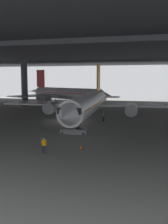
% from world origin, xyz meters
% --- Properties ---
extents(ground_plane, '(110.00, 110.00, 0.00)m').
position_xyz_m(ground_plane, '(0.00, 0.00, 0.00)').
color(ground_plane, gray).
extents(hangar_structure, '(121.00, 99.00, 14.41)m').
position_xyz_m(hangar_structure, '(-0.06, 13.75, 13.78)').
color(hangar_structure, '#4C4F54').
rests_on(hangar_structure, ground_plane).
extents(airplane_main, '(33.55, 34.72, 10.95)m').
position_xyz_m(airplane_main, '(3.70, -0.21, 3.35)').
color(airplane_main, white).
rests_on(airplane_main, ground_plane).
extents(boarding_stairs, '(4.17, 1.74, 4.55)m').
position_xyz_m(boarding_stairs, '(3.78, -9.88, 0.72)').
color(boarding_stairs, slate).
rests_on(boarding_stairs, ground_plane).
extents(crew_worker_near_nose, '(0.55, 0.26, 1.65)m').
position_xyz_m(crew_worker_near_nose, '(3.77, -20.27, 0.94)').
color(crew_worker_near_nose, '#232838').
rests_on(crew_worker_near_nose, ground_plane).
extents(crew_worker_by_stairs, '(0.27, 0.54, 1.57)m').
position_xyz_m(crew_worker_by_stairs, '(1.84, -7.14, 0.89)').
color(crew_worker_by_stairs, '#232838').
rests_on(crew_worker_by_stairs, ground_plane).
extents(airplane_distant, '(31.55, 31.71, 10.69)m').
position_xyz_m(airplane_distant, '(-11.29, 30.81, 3.31)').
color(airplane_distant, white).
rests_on(airplane_distant, ground_plane).
extents(traffic_cone_orange, '(0.36, 0.36, 0.60)m').
position_xyz_m(traffic_cone_orange, '(7.16, -17.93, 0.29)').
color(traffic_cone_orange, black).
rests_on(traffic_cone_orange, ground_plane).
extents(baggage_tug, '(1.53, 2.34, 0.90)m').
position_xyz_m(baggage_tug, '(-3.63, 5.45, 0.53)').
color(baggage_tug, yellow).
rests_on(baggage_tug, ground_plane).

